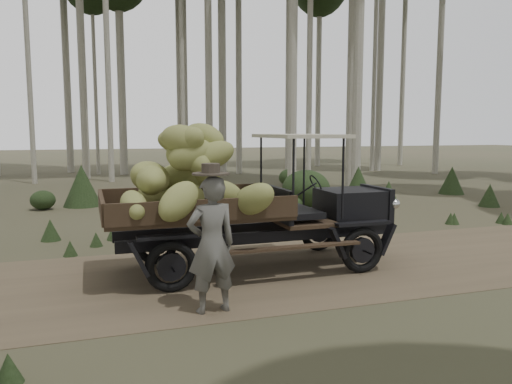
# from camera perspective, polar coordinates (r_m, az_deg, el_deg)

# --- Properties ---
(ground) EXTENTS (120.00, 120.00, 0.00)m
(ground) POSITION_cam_1_polar(r_m,az_deg,el_deg) (9.42, 13.06, -7.77)
(ground) COLOR #473D2B
(ground) RESTS_ON ground
(dirt_track) EXTENTS (70.00, 4.00, 0.01)m
(dirt_track) POSITION_cam_1_polar(r_m,az_deg,el_deg) (9.42, 13.06, -7.74)
(dirt_track) COLOR brown
(dirt_track) RESTS_ON ground
(banana_truck) EXTENTS (5.11, 2.51, 2.58)m
(banana_truck) POSITION_cam_1_polar(r_m,az_deg,el_deg) (8.33, -3.83, 0.61)
(banana_truck) COLOR black
(banana_truck) RESTS_ON ground
(farmer) EXTENTS (0.70, 0.53, 1.96)m
(farmer) POSITION_cam_1_polar(r_m,az_deg,el_deg) (6.53, -5.11, -5.83)
(farmer) COLOR #52514B
(farmer) RESTS_ON ground
(undergrowth) EXTENTS (22.66, 24.21, 1.39)m
(undergrowth) POSITION_cam_1_polar(r_m,az_deg,el_deg) (8.92, 22.29, -5.48)
(undergrowth) COLOR #233319
(undergrowth) RESTS_ON ground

